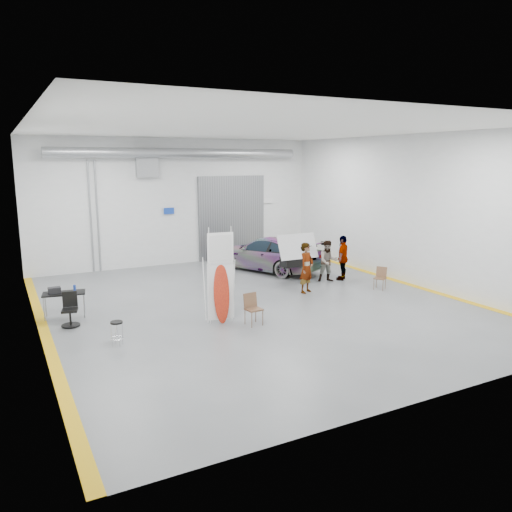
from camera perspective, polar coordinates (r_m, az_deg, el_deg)
name	(u,v)px	position (r m, az deg, el deg)	size (l,w,h in m)	color
ground	(255,304)	(17.61, -0.08, -5.52)	(16.00, 16.00, 0.00)	#5A5D61
room_shell	(234,184)	(19.01, -2.57, 8.18)	(14.02, 16.18, 6.01)	silver
sedan_car	(268,254)	(22.86, 1.33, 0.28)	(2.15, 5.27, 1.53)	silver
person_a	(307,268)	(19.01, 5.80, -1.34)	(0.70, 0.46, 1.93)	#936D50
person_b	(328,261)	(20.86, 8.25, -0.58)	(0.84, 0.65, 1.73)	#446B7C
person_c	(343,258)	(21.25, 9.89, -0.19)	(1.10, 0.45, 1.90)	#985632
surfboard_display	(222,285)	(15.39, -3.91, -3.28)	(0.85, 0.29, 3.01)	white
folding_chair_near	(254,315)	(15.39, -0.28, -6.79)	(0.50, 0.52, 0.97)	brown
folding_chair_far	(379,283)	(20.10, 13.93, -2.97)	(0.56, 0.67, 0.87)	brown
shop_stool	(117,334)	(14.23, -15.60, -8.55)	(0.35, 0.35, 0.69)	black
work_table	(61,293)	(17.11, -21.35, -3.95)	(1.39, 0.86, 1.06)	gray
office_chair	(70,311)	(16.27, -20.53, -5.96)	(0.55, 0.57, 1.04)	black
trunk_lid	(295,244)	(20.70, 4.54, 1.34)	(1.78, 1.08, 0.04)	silver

